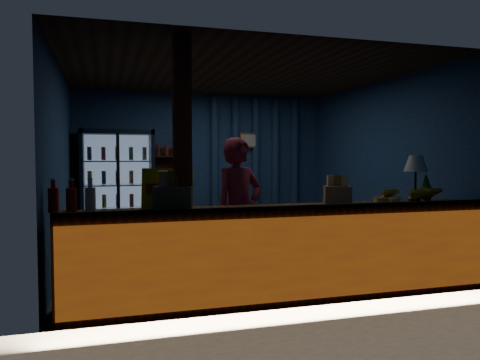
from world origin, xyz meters
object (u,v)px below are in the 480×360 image
object	(u,v)px
shopkeeper	(239,212)
pastry_tray	(387,202)
table_lamp	(416,165)
green_chair	(269,223)

from	to	relation	value
shopkeeper	pastry_tray	world-z (taller)	shopkeeper
shopkeeper	table_lamp	world-z (taller)	shopkeeper
table_lamp	green_chair	bearing A→B (deg)	102.29
shopkeeper	green_chair	xyz separation A→B (m)	(1.28, 2.55, -0.54)
green_chair	pastry_tray	bearing A→B (deg)	59.18
pastry_tray	table_lamp	size ratio (longest dim) A/B	0.85
green_chair	table_lamp	xyz separation A→B (m)	(0.66, -3.04, 1.06)
shopkeeper	green_chair	distance (m)	2.90
shopkeeper	green_chair	size ratio (longest dim) A/B	2.54
shopkeeper	table_lamp	distance (m)	2.07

